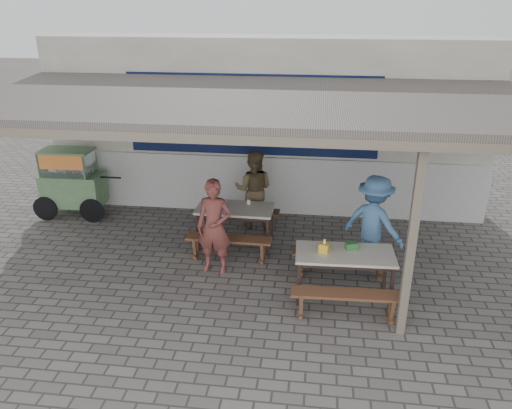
{
  "coord_description": "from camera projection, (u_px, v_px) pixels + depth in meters",
  "views": [
    {
      "loc": [
        1.13,
        -6.69,
        4.18
      ],
      "look_at": [
        0.15,
        0.9,
        1.01
      ],
      "focal_mm": 35.0,
      "sensor_mm": 36.0,
      "label": 1
    }
  ],
  "objects": [
    {
      "name": "ground",
      "position": [
        239.0,
        285.0,
        7.87
      ],
      "size": [
        60.0,
        60.0,
        0.0
      ],
      "primitive_type": "plane",
      "color": "#605C57",
      "rests_on": "ground"
    },
    {
      "name": "condiment_bowl",
      "position": [
        221.0,
        205.0,
        8.9
      ],
      "size": [
        0.26,
        0.26,
        0.05
      ],
      "primitive_type": "imported",
      "rotation": [
        0.0,
        0.0,
        0.17
      ],
      "color": "silver",
      "rests_on": "table_left"
    },
    {
      "name": "patron_wall_side",
      "position": [
        254.0,
        190.0,
        9.61
      ],
      "size": [
        0.77,
        0.61,
        1.55
      ],
      "primitive_type": "imported",
      "rotation": [
        0.0,
        0.0,
        3.11
      ],
      "color": "brown",
      "rests_on": "ground"
    },
    {
      "name": "donation_box",
      "position": [
        351.0,
        246.0,
        7.35
      ],
      "size": [
        0.19,
        0.16,
        0.11
      ],
      "primitive_type": "cube",
      "rotation": [
        0.0,
        0.0,
        0.33
      ],
      "color": "#2D6731",
      "rests_on": "table_right"
    },
    {
      "name": "back_wall",
      "position": [
        265.0,
        125.0,
        10.49
      ],
      "size": [
        9.0,
        1.28,
        3.5
      ],
      "color": "silver",
      "rests_on": "ground"
    },
    {
      "name": "bench_left_street",
      "position": [
        229.0,
        244.0,
        8.45
      ],
      "size": [
        1.47,
        0.31,
        0.45
      ],
      "rotation": [
        0.0,
        0.0,
        -0.02
      ],
      "color": "brown",
      "rests_on": "ground"
    },
    {
      "name": "bench_right_wall",
      "position": [
        341.0,
        258.0,
        7.98
      ],
      "size": [
        1.55,
        0.33,
        0.45
      ],
      "rotation": [
        0.0,
        0.0,
        0.04
      ],
      "color": "brown",
      "rests_on": "ground"
    },
    {
      "name": "table_left",
      "position": [
        235.0,
        212.0,
        8.88
      ],
      "size": [
        1.37,
        0.73,
        0.75
      ],
      "rotation": [
        0.0,
        0.0,
        -0.02
      ],
      "color": "beige",
      "rests_on": "ground"
    },
    {
      "name": "bench_left_wall",
      "position": [
        241.0,
        215.0,
        9.56
      ],
      "size": [
        1.47,
        0.31,
        0.45
      ],
      "rotation": [
        0.0,
        0.0,
        -0.02
      ],
      "color": "brown",
      "rests_on": "ground"
    },
    {
      "name": "vendor_cart",
      "position": [
        72.0,
        180.0,
        10.14
      ],
      "size": [
        1.77,
        0.7,
        1.4
      ],
      "rotation": [
        0.0,
        0.0,
        0.02
      ],
      "color": "#649060",
      "rests_on": "ground"
    },
    {
      "name": "bench_right_street",
      "position": [
        346.0,
        300.0,
        6.88
      ],
      "size": [
        1.55,
        0.33,
        0.45
      ],
      "rotation": [
        0.0,
        0.0,
        0.04
      ],
      "color": "brown",
      "rests_on": "ground"
    },
    {
      "name": "tissue_box",
      "position": [
        324.0,
        248.0,
        7.28
      ],
      "size": [
        0.17,
        0.17,
        0.14
      ],
      "primitive_type": "cube",
      "rotation": [
        0.0,
        0.0,
        -0.27
      ],
      "color": "gold",
      "rests_on": "table_right"
    },
    {
      "name": "warung_roof",
      "position": [
        247.0,
        102.0,
        7.65
      ],
      "size": [
        9.0,
        4.21,
        2.81
      ],
      "color": "#5D5350",
      "rests_on": "ground"
    },
    {
      "name": "patron_right_table",
      "position": [
        374.0,
        223.0,
        8.08
      ],
      "size": [
        1.2,
        1.08,
        1.62
      ],
      "primitive_type": "imported",
      "rotation": [
        0.0,
        0.0,
        2.55
      ],
      "color": "teal",
      "rests_on": "ground"
    },
    {
      "name": "condiment_jar",
      "position": [
        249.0,
        202.0,
        8.99
      ],
      "size": [
        0.07,
        0.07,
        0.08
      ],
      "primitive_type": "cylinder",
      "color": "silver",
      "rests_on": "table_left"
    },
    {
      "name": "patron_street_side",
      "position": [
        214.0,
        227.0,
        8.0
      ],
      "size": [
        0.61,
        0.44,
        1.59
      ],
      "primitive_type": "imported",
      "rotation": [
        0.0,
        0.0,
        -0.1
      ],
      "color": "brown",
      "rests_on": "ground"
    },
    {
      "name": "table_right",
      "position": [
        345.0,
        258.0,
        7.3
      ],
      "size": [
        1.46,
        0.75,
        0.75
      ],
      "rotation": [
        0.0,
        0.0,
        0.04
      ],
      "color": "beige",
      "rests_on": "ground"
    }
  ]
}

